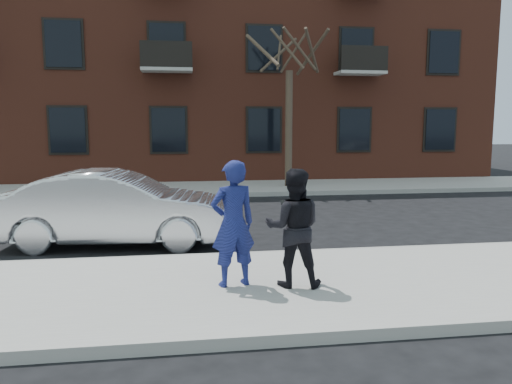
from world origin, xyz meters
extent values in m
plane|color=black|center=(0.00, 0.00, 0.00)|extent=(100.00, 100.00, 0.00)
cube|color=#999790|center=(0.00, -0.25, 0.07)|extent=(50.00, 3.50, 0.15)
cube|color=#999691|center=(0.00, 1.55, 0.07)|extent=(50.00, 0.10, 0.15)
cube|color=#999790|center=(0.00, 11.25, 0.07)|extent=(50.00, 3.50, 0.15)
cube|color=#999691|center=(0.00, 9.45, 0.07)|extent=(50.00, 0.10, 0.15)
cube|color=brown|center=(2.00, 18.00, 6.00)|extent=(24.00, 10.00, 12.00)
cube|color=black|center=(3.90, 12.94, 2.20)|extent=(1.30, 0.06, 1.70)
cube|color=black|center=(11.50, 12.94, 2.20)|extent=(1.30, 0.06, 1.70)
cube|color=black|center=(3.90, 12.94, 5.40)|extent=(1.30, 0.06, 1.70)
cube|color=black|center=(11.50, 12.94, 5.40)|extent=(1.30, 0.06, 1.70)
cylinder|color=#3D3024|center=(4.50, 11.00, 2.25)|extent=(0.26, 0.26, 4.20)
imported|color=silver|center=(-0.70, 3.06, 0.75)|extent=(4.69, 2.01, 1.50)
imported|color=navy|center=(1.30, -0.23, 1.04)|extent=(0.74, 0.58, 1.78)
cube|color=black|center=(1.19, -0.03, 1.44)|extent=(0.10, 0.14, 0.08)
imported|color=black|center=(2.14, -0.36, 0.98)|extent=(0.92, 0.78, 1.66)
cube|color=black|center=(2.03, -0.15, 1.31)|extent=(0.07, 0.14, 0.06)
camera|label=1|loc=(0.62, -7.06, 2.42)|focal=35.00mm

